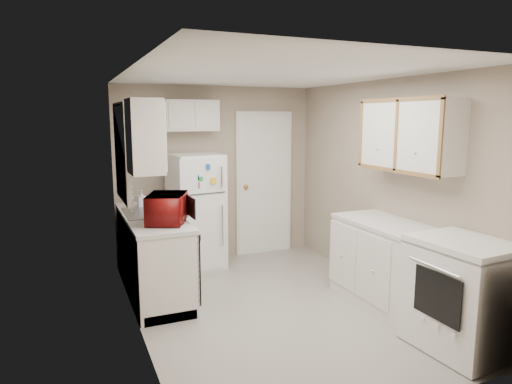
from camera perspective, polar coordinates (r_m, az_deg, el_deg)
name	(u,v)px	position (r m, az deg, el deg)	size (l,w,h in m)	color
floor	(274,306)	(5.00, 2.30, -14.01)	(3.80, 3.80, 0.00)	#AFA9A1
ceiling	(276,74)	(4.61, 2.50, 14.57)	(3.80, 3.80, 0.00)	white
wall_left	(135,205)	(4.25, -14.92, -1.53)	(3.80, 3.80, 0.00)	tan
wall_right	(386,186)	(5.39, 15.97, 0.67)	(3.80, 3.80, 0.00)	tan
wall_back	(217,174)	(6.40, -4.89, 2.32)	(2.80, 2.80, 0.00)	tan
wall_front	(402,240)	(3.08, 17.74, -5.77)	(2.80, 2.80, 0.00)	tan
left_counter	(153,254)	(5.34, -12.75, -7.53)	(0.60, 1.80, 0.90)	silver
dishwasher	(192,263)	(4.83, -8.05, -8.73)	(0.03, 0.58, 0.72)	black
sink	(149,216)	(5.38, -13.20, -2.91)	(0.54, 0.74, 0.16)	gray
microwave	(167,208)	(4.79, -11.06, -2.01)	(0.30, 0.54, 0.36)	maroon
soap_bottle	(142,199)	(5.69, -14.10, -0.86)	(0.09, 0.09, 0.21)	silver
window_blinds	(123,152)	(5.24, -16.30, 4.82)	(0.10, 0.98, 1.08)	silver
upper_cabinet_left	(145,137)	(4.43, -13.72, 6.75)	(0.30, 0.45, 0.70)	silver
refrigerator	(196,212)	(6.02, -7.49, -2.47)	(0.62, 0.60, 1.51)	white
cabinet_over_fridge	(191,116)	(6.10, -8.17, 9.44)	(0.70, 0.30, 0.40)	silver
interior_door	(264,184)	(6.64, 1.00, 1.03)	(0.86, 0.06, 2.08)	white
right_counter	(411,275)	(4.79, 18.79, -9.81)	(0.60, 2.00, 0.90)	silver
stove	(462,295)	(4.34, 24.31, -11.64)	(0.65, 0.80, 0.98)	white
upper_cabinet_right	(409,135)	(4.86, 18.61, 6.74)	(0.30, 1.20, 0.70)	silver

